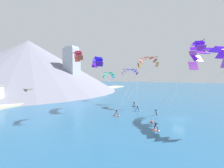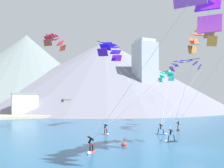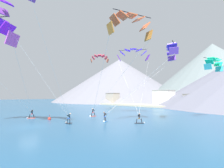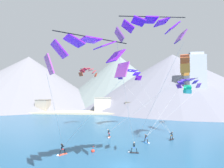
# 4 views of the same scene
# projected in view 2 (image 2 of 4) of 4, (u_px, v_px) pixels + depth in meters

# --- Properties ---
(ground_plane) EXTENTS (400.00, 400.00, 0.00)m
(ground_plane) POSITION_uv_depth(u_px,v_px,m) (193.00, 151.00, 24.55)
(ground_plane) COLOR #23567F
(kitesurfer_near_lead) EXTENTS (1.25, 1.69, 1.72)m
(kitesurfer_near_lead) POSITION_uv_depth(u_px,v_px,m) (162.00, 131.00, 35.83)
(kitesurfer_near_lead) COLOR #337FDB
(kitesurfer_near_lead) RESTS_ON ground
(kitesurfer_near_trail) EXTENTS (1.40, 1.61, 1.68)m
(kitesurfer_near_trail) POSITION_uv_depth(u_px,v_px,m) (90.00, 148.00, 23.70)
(kitesurfer_near_trail) COLOR #E54C33
(kitesurfer_near_trail) RESTS_ON ground
(kitesurfer_mid_center) EXTENTS (0.64, 1.75, 1.77)m
(kitesurfer_mid_center) POSITION_uv_depth(u_px,v_px,m) (106.00, 131.00, 35.63)
(kitesurfer_mid_center) COLOR #E54C33
(kitesurfer_mid_center) RESTS_ON ground
(kitesurfer_far_left) EXTENTS (1.41, 1.60, 1.68)m
(kitesurfer_far_left) POSITION_uv_depth(u_px,v_px,m) (178.00, 127.00, 40.66)
(kitesurfer_far_left) COLOR black
(kitesurfer_far_left) RESTS_ON ground
(kitesurfer_far_right) EXTENTS (1.75, 0.65, 1.69)m
(kitesurfer_far_right) POSITION_uv_depth(u_px,v_px,m) (170.00, 138.00, 29.90)
(kitesurfer_far_right) COLOR black
(kitesurfer_far_right) RESTS_ON ground
(parafoil_kite_near_lead) EXTENTS (11.36, 8.09, 11.02)m
(parafoil_kite_near_lead) POSITION_uv_depth(u_px,v_px,m) (185.00, 64.00, 45.42)
(parafoil_kite_near_lead) COLOR purple
(parafoil_kite_mid_center) EXTENTS (15.63, 8.05, 14.43)m
(parafoil_kite_mid_center) POSITION_uv_depth(u_px,v_px,m) (201.00, 38.00, 38.38)
(parafoil_kite_mid_center) COLOR #AF6D28
(parafoil_kite_far_left) EXTENTS (11.22, 11.82, 13.96)m
(parafoil_kite_far_left) POSITION_uv_depth(u_px,v_px,m) (111.00, 50.00, 45.77)
(parafoil_kite_far_left) COLOR #5B17A8
(parafoil_kite_distant_high_outer) EXTENTS (1.99, 5.15, 2.33)m
(parafoil_kite_distant_high_outer) POSITION_uv_depth(u_px,v_px,m) (166.00, 75.00, 55.67)
(parafoil_kite_distant_high_outer) COLOR #38C0C7
(parafoil_kite_distant_low_drift) EXTENTS (4.26, 4.54, 2.24)m
(parafoil_kite_distant_low_drift) POSITION_uv_depth(u_px,v_px,m) (55.00, 40.00, 40.32)
(parafoil_kite_distant_low_drift) COLOR #C0492B
(race_marker_buoy) EXTENTS (0.56, 0.56, 1.02)m
(race_marker_buoy) POSITION_uv_depth(u_px,v_px,m) (124.00, 145.00, 27.14)
(race_marker_buoy) COLOR red
(race_marker_buoy) RESTS_ON ground
(shoreline_strip) EXTENTS (180.00, 10.00, 0.70)m
(shoreline_strip) POSITION_uv_depth(u_px,v_px,m) (64.00, 115.00, 71.68)
(shoreline_strip) COLOR beige
(shoreline_strip) RESTS_ON ground
(shore_building_harbour_front) EXTENTS (7.11, 6.76, 6.68)m
(shore_building_harbour_front) POSITION_uv_depth(u_px,v_px,m) (24.00, 105.00, 71.68)
(shore_building_harbour_front) COLOR silver
(shore_building_harbour_front) RESTS_ON ground
(shore_building_quay_east) EXTENTS (9.37, 5.35, 5.01)m
(shore_building_quay_east) POSITION_uv_depth(u_px,v_px,m) (76.00, 107.00, 75.17)
(shore_building_quay_east) COLOR #A89E8E
(shore_building_quay_east) RESTS_ON ground
(highrise_tower) EXTENTS (7.00, 7.00, 26.10)m
(highrise_tower) POSITION_uv_depth(u_px,v_px,m) (145.00, 77.00, 88.27)
(highrise_tower) COLOR #A8ADB7
(highrise_tower) RESTS_ON ground
(mountain_peak_west_ridge) EXTENTS (85.65, 85.65, 35.83)m
(mountain_peak_west_ridge) POSITION_uv_depth(u_px,v_px,m) (26.00, 72.00, 119.88)
(mountain_peak_west_ridge) COLOR slate
(mountain_peak_west_ridge) RESTS_ON ground
(mountain_peak_east_shoulder) EXTENTS (113.52, 113.52, 32.88)m
(mountain_peak_east_shoulder) POSITION_uv_depth(u_px,v_px,m) (105.00, 75.00, 120.14)
(mountain_peak_east_shoulder) COLOR slate
(mountain_peak_east_shoulder) RESTS_ON ground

